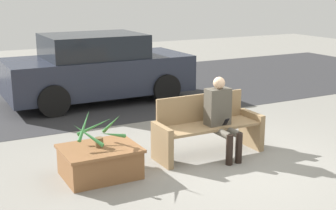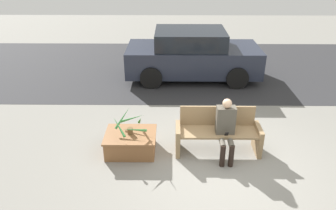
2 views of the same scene
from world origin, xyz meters
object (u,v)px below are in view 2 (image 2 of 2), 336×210
object	(u,v)px
person_seated	(226,127)
parked_car	(192,55)
bench	(218,132)
planter_box	(131,142)
potted_plant	(130,124)

from	to	relation	value
person_seated	parked_car	distance (m)	4.39
person_seated	parked_car	size ratio (longest dim) A/B	0.30
bench	planter_box	distance (m)	1.81
potted_plant	bench	bearing A→B (deg)	2.10
parked_car	potted_plant	bearing A→B (deg)	-109.39
bench	planter_box	xyz separation A→B (m)	(-1.79, -0.08, -0.20)
bench	parked_car	world-z (taller)	parked_car
bench	potted_plant	size ratio (longest dim) A/B	2.41
bench	person_seated	world-z (taller)	person_seated
potted_plant	parked_car	distance (m)	4.49
person_seated	bench	bearing A→B (deg)	120.71
bench	planter_box	world-z (taller)	bench
person_seated	planter_box	xyz separation A→B (m)	(-1.91, 0.12, -0.45)
planter_box	potted_plant	world-z (taller)	potted_plant
bench	planter_box	bearing A→B (deg)	-177.53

